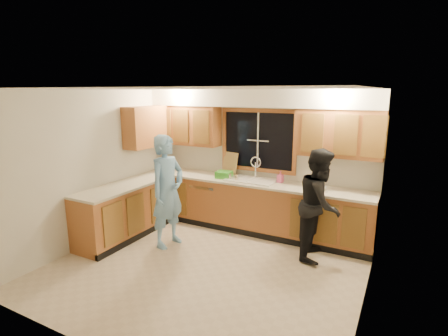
% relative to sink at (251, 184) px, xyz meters
% --- Properties ---
extents(floor, '(4.20, 4.20, 0.00)m').
position_rel_sink_xyz_m(floor, '(0.00, -1.60, -0.86)').
color(floor, beige).
rests_on(floor, ground).
extents(ceiling, '(4.20, 4.20, 0.00)m').
position_rel_sink_xyz_m(ceiling, '(0.00, -1.60, 1.64)').
color(ceiling, white).
extents(wall_back, '(4.20, 0.00, 4.20)m').
position_rel_sink_xyz_m(wall_back, '(0.00, 0.30, 0.39)').
color(wall_back, beige).
rests_on(wall_back, ground).
extents(wall_left, '(0.00, 3.80, 3.80)m').
position_rel_sink_xyz_m(wall_left, '(-2.10, -1.60, 0.39)').
color(wall_left, beige).
rests_on(wall_left, ground).
extents(wall_right, '(0.00, 3.80, 3.80)m').
position_rel_sink_xyz_m(wall_right, '(2.10, -1.60, 0.39)').
color(wall_right, beige).
rests_on(wall_right, ground).
extents(base_cabinets_back, '(4.20, 0.60, 0.88)m').
position_rel_sink_xyz_m(base_cabinets_back, '(0.00, -0.00, -0.42)').
color(base_cabinets_back, '#A86230').
rests_on(base_cabinets_back, ground).
extents(base_cabinets_left, '(0.60, 1.90, 0.88)m').
position_rel_sink_xyz_m(base_cabinets_left, '(-1.80, -1.25, -0.42)').
color(base_cabinets_left, '#A86230').
rests_on(base_cabinets_left, ground).
extents(countertop_back, '(4.20, 0.63, 0.04)m').
position_rel_sink_xyz_m(countertop_back, '(0.00, -0.02, 0.04)').
color(countertop_back, beige).
rests_on(countertop_back, base_cabinets_back).
extents(countertop_left, '(0.63, 1.90, 0.04)m').
position_rel_sink_xyz_m(countertop_left, '(-1.79, -1.25, 0.04)').
color(countertop_left, beige).
rests_on(countertop_left, base_cabinets_left).
extents(upper_cabinets_left, '(1.35, 0.33, 0.75)m').
position_rel_sink_xyz_m(upper_cabinets_left, '(-1.43, 0.13, 0.96)').
color(upper_cabinets_left, '#A86230').
rests_on(upper_cabinets_left, wall_back).
extents(upper_cabinets_right, '(1.35, 0.33, 0.75)m').
position_rel_sink_xyz_m(upper_cabinets_right, '(1.43, 0.13, 0.96)').
color(upper_cabinets_right, '#A86230').
rests_on(upper_cabinets_right, wall_back).
extents(upper_cabinets_return, '(0.33, 0.90, 0.75)m').
position_rel_sink_xyz_m(upper_cabinets_return, '(-1.94, -0.48, 0.96)').
color(upper_cabinets_return, '#A86230').
rests_on(upper_cabinets_return, wall_left).
extents(soffit, '(4.20, 0.35, 0.30)m').
position_rel_sink_xyz_m(soffit, '(0.00, 0.12, 1.49)').
color(soffit, white).
rests_on(soffit, wall_back).
extents(window_frame, '(1.44, 0.03, 1.14)m').
position_rel_sink_xyz_m(window_frame, '(0.00, 0.29, 0.74)').
color(window_frame, black).
rests_on(window_frame, wall_back).
extents(sink, '(0.86, 0.52, 0.57)m').
position_rel_sink_xyz_m(sink, '(0.00, 0.00, 0.00)').
color(sink, white).
rests_on(sink, countertop_back).
extents(dishwasher, '(0.60, 0.56, 0.82)m').
position_rel_sink_xyz_m(dishwasher, '(-0.85, -0.01, -0.45)').
color(dishwasher, white).
rests_on(dishwasher, floor).
extents(stove, '(0.58, 0.75, 0.90)m').
position_rel_sink_xyz_m(stove, '(-1.80, -1.82, -0.41)').
color(stove, white).
rests_on(stove, floor).
extents(man, '(0.52, 0.71, 1.81)m').
position_rel_sink_xyz_m(man, '(-0.93, -1.21, 0.04)').
color(man, '#74AADB').
rests_on(man, floor).
extents(woman, '(0.67, 0.84, 1.67)m').
position_rel_sink_xyz_m(woman, '(1.33, -0.49, -0.03)').
color(woman, black).
rests_on(woman, floor).
extents(knife_block, '(0.16, 0.16, 0.22)m').
position_rel_sink_xyz_m(knife_block, '(-1.85, 0.11, 0.17)').
color(knife_block, brown).
rests_on(knife_block, countertop_back).
extents(cutting_board, '(0.34, 0.19, 0.43)m').
position_rel_sink_xyz_m(cutting_board, '(-0.53, 0.22, 0.27)').
color(cutting_board, tan).
rests_on(cutting_board, countertop_back).
extents(dish_crate, '(0.29, 0.27, 0.12)m').
position_rel_sink_xyz_m(dish_crate, '(-0.52, -0.05, 0.12)').
color(dish_crate, green).
rests_on(dish_crate, countertop_back).
extents(soap_bottle, '(0.10, 0.11, 0.20)m').
position_rel_sink_xyz_m(soap_bottle, '(0.50, 0.12, 0.16)').
color(soap_bottle, '#E85892').
rests_on(soap_bottle, countertop_back).
extents(bowl, '(0.25, 0.25, 0.05)m').
position_rel_sink_xyz_m(bowl, '(1.21, -0.01, 0.08)').
color(bowl, silver).
rests_on(bowl, countertop_back).
extents(can_left, '(0.06, 0.06, 0.11)m').
position_rel_sink_xyz_m(can_left, '(-0.37, -0.13, 0.11)').
color(can_left, beige).
rests_on(can_left, countertop_back).
extents(can_right, '(0.07, 0.07, 0.12)m').
position_rel_sink_xyz_m(can_right, '(-0.21, -0.15, 0.12)').
color(can_right, beige).
rests_on(can_right, countertop_back).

